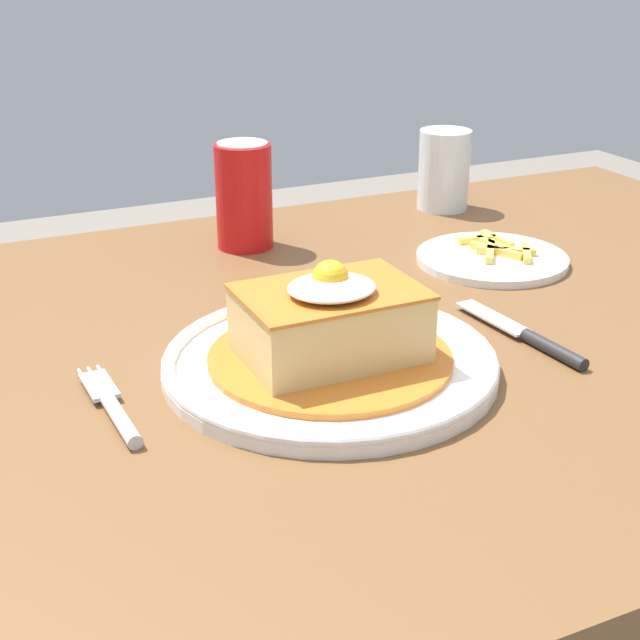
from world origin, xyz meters
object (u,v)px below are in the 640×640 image
object	(u,v)px
soda_can	(244,196)
fork	(114,409)
main_plate	(330,362)
knife	(535,340)
side_plate_fries	(492,258)
drinking_glass	(444,175)

from	to	relation	value
soda_can	fork	bearing A→B (deg)	-125.02
main_plate	knife	world-z (taller)	main_plate
main_plate	knife	xyz separation A→B (m)	(0.19, -0.03, -0.00)
knife	side_plate_fries	world-z (taller)	side_plate_fries
soda_can	drinking_glass	size ratio (longest dim) A/B	1.18
drinking_glass	soda_can	bearing A→B (deg)	-172.85
fork	knife	bearing A→B (deg)	-5.19
fork	drinking_glass	bearing A→B (deg)	35.20
soda_can	side_plate_fries	world-z (taller)	soda_can
fork	drinking_glass	xyz separation A→B (m)	(0.54, 0.38, 0.04)
main_plate	knife	bearing A→B (deg)	-9.60
fork	soda_can	xyz separation A→B (m)	(0.24, 0.34, 0.06)
drinking_glass	knife	bearing A→B (deg)	-111.10
knife	side_plate_fries	xyz separation A→B (m)	(0.10, 0.20, -0.00)
main_plate	fork	bearing A→B (deg)	179.41
main_plate	drinking_glass	bearing A→B (deg)	47.33
drinking_glass	side_plate_fries	distance (m)	0.22
soda_can	side_plate_fries	xyz separation A→B (m)	(0.23, -0.17, -0.06)
fork	main_plate	bearing A→B (deg)	-0.59
knife	drinking_glass	world-z (taller)	drinking_glass
main_plate	fork	world-z (taller)	main_plate
main_plate	side_plate_fries	size ratio (longest dim) A/B	1.68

